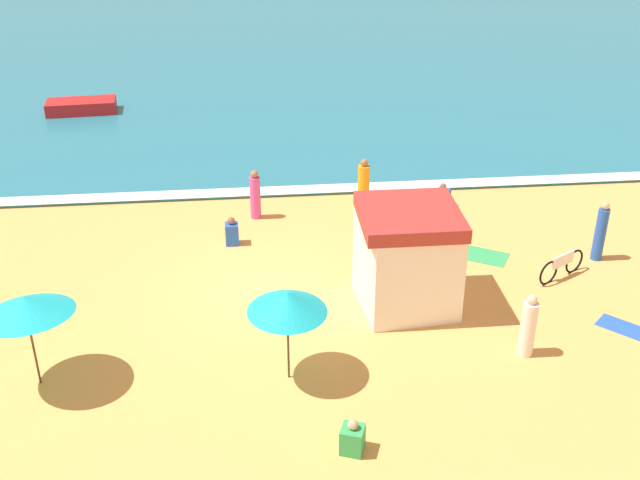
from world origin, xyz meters
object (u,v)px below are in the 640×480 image
(beachgoer_0, at_px, (600,232))
(beachgoer_8, at_px, (352,438))
(beachgoer_1, at_px, (363,188))
(beachgoer_9, at_px, (232,233))
(small_boat_0, at_px, (81,106))
(beach_umbrella_1, at_px, (287,302))
(beach_umbrella_6, at_px, (25,306))
(lifeguard_cabana, at_px, (407,257))
(beachgoer_3, at_px, (255,196))
(beachgoer_7, at_px, (528,327))
(parked_bicycle, at_px, (562,265))
(beachgoer_5, at_px, (442,196))

(beachgoer_0, bearing_deg, beachgoer_8, -138.58)
(beachgoer_1, relative_size, beachgoer_9, 2.11)
(beachgoer_1, bearing_deg, small_boat_0, 134.58)
(beach_umbrella_1, distance_m, beach_umbrella_6, 5.62)
(lifeguard_cabana, xyz_separation_m, beachgoer_3, (-3.75, 5.55, -0.63))
(lifeguard_cabana, distance_m, beachgoer_3, 6.73)
(lifeguard_cabana, xyz_separation_m, small_boat_0, (-11.00, 16.45, -1.02))
(lifeguard_cabana, height_order, beach_umbrella_6, lifeguard_cabana)
(beachgoer_7, distance_m, small_boat_0, 23.19)
(beachgoer_3, bearing_deg, beachgoer_1, 0.44)
(lifeguard_cabana, relative_size, beachgoer_0, 1.51)
(beachgoer_8, xyz_separation_m, beachgoer_9, (-2.39, 9.13, 0.06))
(beachgoer_0, height_order, beachgoer_8, beachgoer_0)
(parked_bicycle, height_order, beachgoer_5, beachgoer_5)
(beachgoer_3, xyz_separation_m, beachgoer_9, (-0.75, -1.73, -0.39))
(beachgoer_8, bearing_deg, beachgoer_3, 98.58)
(beachgoer_8, relative_size, beachgoer_9, 0.89)
(beachgoer_0, height_order, beachgoer_5, beachgoer_0)
(beachgoer_0, relative_size, beachgoer_1, 0.98)
(beach_umbrella_6, bearing_deg, beach_umbrella_1, -3.60)
(beach_umbrella_1, relative_size, beachgoer_8, 3.14)
(beachgoer_0, relative_size, small_boat_0, 0.61)
(beachgoer_5, height_order, beachgoer_7, beachgoer_7)
(beachgoer_1, height_order, beachgoer_3, beachgoer_1)
(beachgoer_0, bearing_deg, beachgoer_3, 159.20)
(beachgoer_8, bearing_deg, beach_umbrella_6, 156.93)
(beachgoer_1, relative_size, small_boat_0, 0.62)
(beachgoer_1, bearing_deg, beachgoer_7, -71.45)
(beachgoer_9, bearing_deg, beachgoer_7, -42.22)
(beachgoer_8, relative_size, small_boat_0, 0.26)
(beach_umbrella_1, distance_m, beachgoer_0, 10.40)
(beach_umbrella_6, relative_size, beachgoer_7, 1.70)
(beachgoer_7, relative_size, beachgoer_8, 2.09)
(beachgoer_3, bearing_deg, parked_bicycle, -29.12)
(beach_umbrella_6, distance_m, beachgoer_8, 7.51)
(lifeguard_cabana, relative_size, beachgoer_1, 1.48)
(beachgoer_1, distance_m, beachgoer_8, 11.06)
(lifeguard_cabana, xyz_separation_m, beach_umbrella_1, (-3.23, -2.81, 0.62))
(beachgoer_0, height_order, beachgoer_9, beachgoer_0)
(beach_umbrella_6, relative_size, parked_bicycle, 1.73)
(beachgoer_9, height_order, small_boat_0, beachgoer_9)
(beachgoer_1, height_order, small_boat_0, beachgoer_1)
(beachgoer_0, distance_m, beachgoer_7, 5.61)
(beach_umbrella_1, xyz_separation_m, parked_bicycle, (7.81, 3.71, -1.64))
(beach_umbrella_1, distance_m, beachgoer_1, 8.96)
(lifeguard_cabana, distance_m, beachgoer_8, 5.82)
(beachgoer_0, distance_m, beachgoer_3, 10.43)
(beachgoer_5, distance_m, beachgoer_8, 12.00)
(beach_umbrella_6, height_order, parked_bicycle, beach_umbrella_6)
(beachgoer_3, bearing_deg, beachgoer_9, -113.50)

